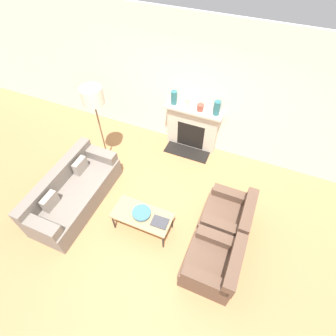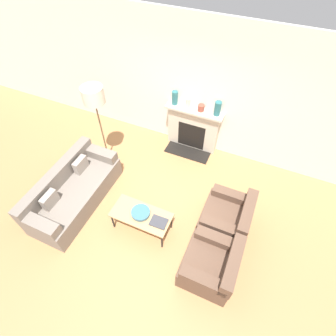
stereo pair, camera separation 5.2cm
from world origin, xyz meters
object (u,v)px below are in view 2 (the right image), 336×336
(armchair_near, at_px, (212,265))
(mantel_vase_center_right, at_px, (201,108))
(mantel_vase_right, at_px, (218,109))
(couch, at_px, (73,191))
(armchair_far, at_px, (227,218))
(book, at_px, (159,222))
(coffee_table, at_px, (141,216))
(mantel_vase_left, at_px, (175,98))
(mantel_vase_center_left, at_px, (188,103))
(fireplace, at_px, (193,129))
(floor_lamp, at_px, (94,101))
(bowl, at_px, (141,213))

(armchair_near, bearing_deg, mantel_vase_center_right, -156.27)
(armchair_near, relative_size, mantel_vase_right, 2.84)
(mantel_vase_center_right, bearing_deg, couch, -124.67)
(armchair_far, height_order, book, armchair_far)
(book, bearing_deg, coffee_table, 175.18)
(mantel_vase_left, distance_m, mantel_vase_center_right, 0.61)
(armchair_far, xyz_separation_m, book, (-1.05, -0.66, 0.16))
(mantel_vase_center_left, bearing_deg, book, -79.74)
(fireplace, height_order, mantel_vase_left, mantel_vase_left)
(armchair_near, distance_m, mantel_vase_center_left, 3.24)
(book, height_order, mantel_vase_center_right, mantel_vase_center_right)
(armchair_far, relative_size, floor_lamp, 0.48)
(book, bearing_deg, mantel_vase_left, 104.86)
(fireplace, xyz_separation_m, couch, (-1.56, -2.44, -0.21))
(fireplace, distance_m, floor_lamp, 2.25)
(fireplace, xyz_separation_m, armchair_near, (1.34, -2.73, -0.22))
(book, bearing_deg, armchair_near, -16.62)
(mantel_vase_center_left, bearing_deg, armchair_near, -61.30)
(coffee_table, bearing_deg, mantel_vase_left, 99.29)
(armchair_near, bearing_deg, mantel_vase_center_left, -151.30)
(floor_lamp, relative_size, mantel_vase_center_left, 8.60)
(coffee_table, relative_size, mantel_vase_right, 3.45)
(couch, bearing_deg, mantel_vase_right, -39.79)
(book, distance_m, mantel_vase_right, 2.59)
(book, distance_m, floor_lamp, 2.56)
(floor_lamp, distance_m, mantel_vase_left, 1.69)
(coffee_table, height_order, book, book)
(fireplace, relative_size, mantel_vase_center_right, 9.09)
(coffee_table, xyz_separation_m, book, (0.35, -0.02, 0.05))
(floor_lamp, bearing_deg, couch, -86.99)
(mantel_vase_center_right, height_order, mantel_vase_right, mantel_vase_right)
(bowl, bearing_deg, book, -4.15)
(mantel_vase_left, distance_m, mantel_vase_center_left, 0.31)
(coffee_table, relative_size, book, 3.63)
(bowl, distance_m, book, 0.36)
(fireplace, bearing_deg, book, -83.40)
(floor_lamp, height_order, mantel_vase_center_right, floor_lamp)
(couch, height_order, mantel_vase_left, mantel_vase_left)
(mantel_vase_left, height_order, mantel_vase_center_right, mantel_vase_left)
(book, distance_m, mantel_vase_center_left, 2.61)
(floor_lamp, bearing_deg, armchair_near, -27.88)
(bowl, xyz_separation_m, book, (0.36, -0.03, -0.03))
(armchair_far, height_order, coffee_table, armchair_far)
(coffee_table, bearing_deg, bowl, 136.76)
(armchair_near, relative_size, mantel_vase_center_right, 6.24)
(bowl, bearing_deg, mantel_vase_center_right, 85.11)
(mantel_vase_right, bearing_deg, mantel_vase_left, 180.00)
(bowl, bearing_deg, floor_lamp, 140.73)
(armchair_near, distance_m, mantel_vase_center_right, 3.11)
(fireplace, relative_size, bowl, 3.86)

